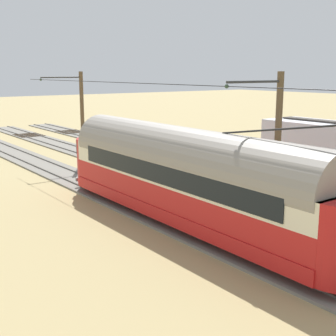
{
  "coord_description": "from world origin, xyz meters",
  "views": [
    {
      "loc": [
        16.87,
        16.72,
        6.6
      ],
      "look_at": [
        4.85,
        0.38,
        2.39
      ],
      "focal_mm": 49.83,
      "sensor_mm": 36.0,
      "label": 1
    }
  ],
  "objects_px": {
    "catenary_pole_foreground": "(81,115)",
    "catenary_pole_mid_near": "(276,148)",
    "track_end_bumper": "(125,160)",
    "vintage_streetcar": "(185,175)"
  },
  "relations": [
    {
      "from": "catenary_pole_foreground",
      "to": "catenary_pole_mid_near",
      "type": "xyz_separation_m",
      "value": [
        0.0,
        18.29,
        0.0
      ]
    },
    {
      "from": "vintage_streetcar",
      "to": "catenary_pole_mid_near",
      "type": "relative_size",
      "value": 2.69
    },
    {
      "from": "catenary_pole_foreground",
      "to": "catenary_pole_mid_near",
      "type": "height_order",
      "value": "same"
    },
    {
      "from": "catenary_pole_foreground",
      "to": "track_end_bumper",
      "type": "bearing_deg",
      "value": 122.58
    },
    {
      "from": "vintage_streetcar",
      "to": "catenary_pole_mid_near",
      "type": "xyz_separation_m",
      "value": [
        -2.89,
        2.46,
        1.22
      ]
    },
    {
      "from": "vintage_streetcar",
      "to": "track_end_bumper",
      "type": "distance_m",
      "value": 13.88
    },
    {
      "from": "catenary_pole_mid_near",
      "to": "track_end_bumper",
      "type": "bearing_deg",
      "value": -96.93
    },
    {
      "from": "catenary_pole_mid_near",
      "to": "track_end_bumper",
      "type": "relative_size",
      "value": 3.67
    },
    {
      "from": "catenary_pole_mid_near",
      "to": "track_end_bumper",
      "type": "xyz_separation_m",
      "value": [
        -1.87,
        -15.37,
        -3.08
      ]
    },
    {
      "from": "vintage_streetcar",
      "to": "catenary_pole_foreground",
      "type": "relative_size",
      "value": 2.69
    }
  ]
}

